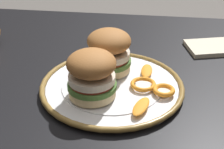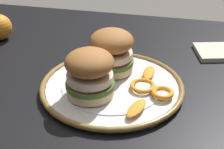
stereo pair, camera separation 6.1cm
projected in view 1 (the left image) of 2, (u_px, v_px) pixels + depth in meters
The scene contains 9 objects.
dining_table at pixel (142, 117), 0.81m from camera, with size 1.49×0.93×0.71m.
dinner_plate at pixel (112, 86), 0.75m from camera, with size 0.32×0.32×0.02m.
sandwich_half_left at pixel (92, 74), 0.68m from camera, with size 0.12×0.12×0.10m.
sandwich_half_right at pixel (109, 50), 0.77m from camera, with size 0.13×0.13×0.10m.
orange_peel_curled at pixel (164, 90), 0.71m from camera, with size 0.05×0.05×0.01m.
orange_peel_strip_long at pixel (147, 71), 0.79m from camera, with size 0.03×0.06×0.01m.
orange_peel_strip_short at pixel (140, 106), 0.66m from camera, with size 0.04×0.07×0.01m.
orange_peel_small_curl at pixel (142, 84), 0.73m from camera, with size 0.07×0.07×0.01m.
folded_napkin at pixel (213, 47), 0.93m from camera, with size 0.14×0.10×0.01m, color beige.
Camera 1 is at (-0.01, 0.65, 1.12)m, focal length 54.37 mm.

